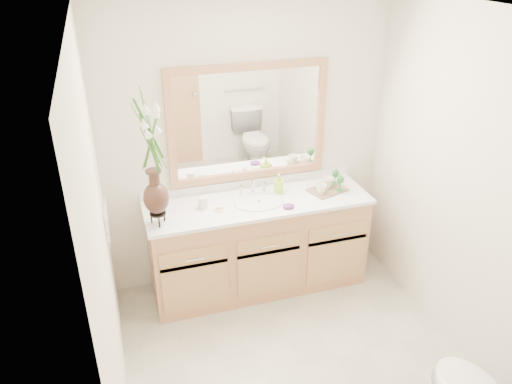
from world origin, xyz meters
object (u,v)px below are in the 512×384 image
object	(u,v)px
tumbler	(203,202)
soap_bottle	(279,184)
tray	(327,190)
flower_vase	(151,147)

from	to	relation	value
tumbler	soap_bottle	size ratio (longest dim) A/B	0.60
soap_bottle	tray	bearing A→B (deg)	8.96
flower_vase	tray	xyz separation A→B (m)	(1.43, 0.12, -0.61)
flower_vase	tumbler	bearing A→B (deg)	21.03
flower_vase	tray	size ratio (longest dim) A/B	2.92
soap_bottle	tumbler	bearing A→B (deg)	-152.40
tumbler	tray	distance (m)	1.07
tumbler	soap_bottle	world-z (taller)	soap_bottle
soap_bottle	tray	size ratio (longest dim) A/B	0.50
tumbler	tray	world-z (taller)	tumbler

